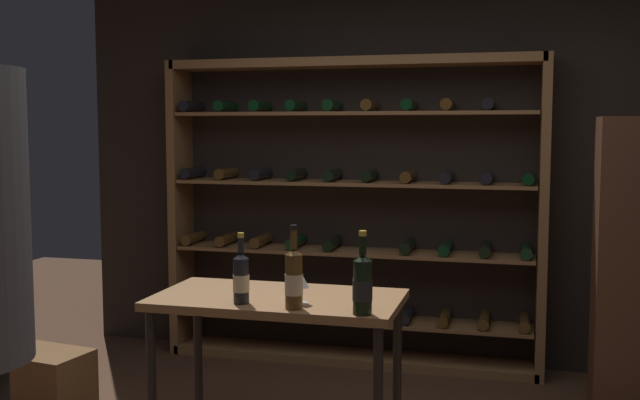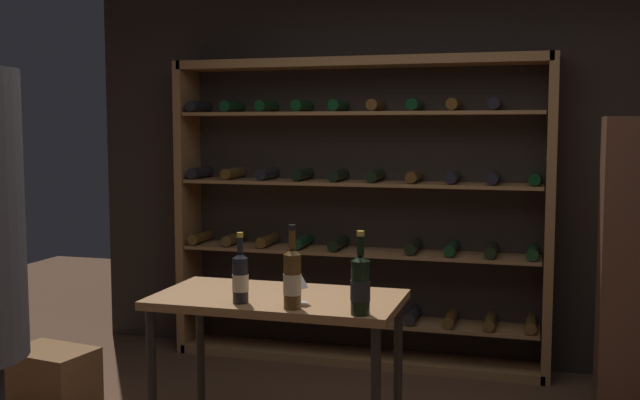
% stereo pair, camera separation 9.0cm
% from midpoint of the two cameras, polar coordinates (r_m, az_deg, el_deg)
% --- Properties ---
extents(back_wall, '(4.84, 0.10, 2.64)m').
position_cam_midpoint_polar(back_wall, '(5.33, 6.49, 2.11)').
color(back_wall, black).
rests_on(back_wall, ground).
extents(wine_rack, '(2.60, 0.32, 2.10)m').
position_cam_midpoint_polar(wine_rack, '(5.22, 1.80, -0.94)').
color(wine_rack, brown).
rests_on(wine_rack, ground).
extents(tasting_table, '(1.17, 0.63, 0.83)m').
position_cam_midpoint_polar(tasting_table, '(3.69, -3.87, -8.54)').
color(tasting_table, brown).
rests_on(tasting_table, ground).
extents(wine_crate, '(0.53, 0.41, 0.34)m').
position_cam_midpoint_polar(wine_crate, '(4.80, -20.37, -12.57)').
color(wine_crate, brown).
rests_on(wine_crate, ground).
extents(display_cabinet, '(0.44, 0.36, 1.69)m').
position_cam_midpoint_polar(display_cabinet, '(4.46, 22.11, -5.10)').
color(display_cabinet, '#4C2D1E').
rests_on(display_cabinet, ground).
extents(wine_bottle_gold_foil, '(0.08, 0.08, 0.37)m').
position_cam_midpoint_polar(wine_bottle_gold_foil, '(3.38, -2.74, -5.89)').
color(wine_bottle_gold_foil, '#4C3314').
rests_on(wine_bottle_gold_foil, tasting_table).
extents(wine_bottle_green_slim, '(0.08, 0.08, 0.33)m').
position_cam_midpoint_polar(wine_bottle_green_slim, '(3.50, -6.67, -5.81)').
color(wine_bottle_green_slim, black).
rests_on(wine_bottle_green_slim, tasting_table).
extents(wine_bottle_red_label, '(0.09, 0.09, 0.36)m').
position_cam_midpoint_polar(wine_bottle_red_label, '(3.28, 2.41, -6.32)').
color(wine_bottle_red_label, black).
rests_on(wine_bottle_red_label, tasting_table).
extents(wine_glass_stemmed_center, '(0.08, 0.08, 0.15)m').
position_cam_midpoint_polar(wine_glass_stemmed_center, '(3.48, -2.19, -6.11)').
color(wine_glass_stemmed_center, silver).
rests_on(wine_glass_stemmed_center, tasting_table).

